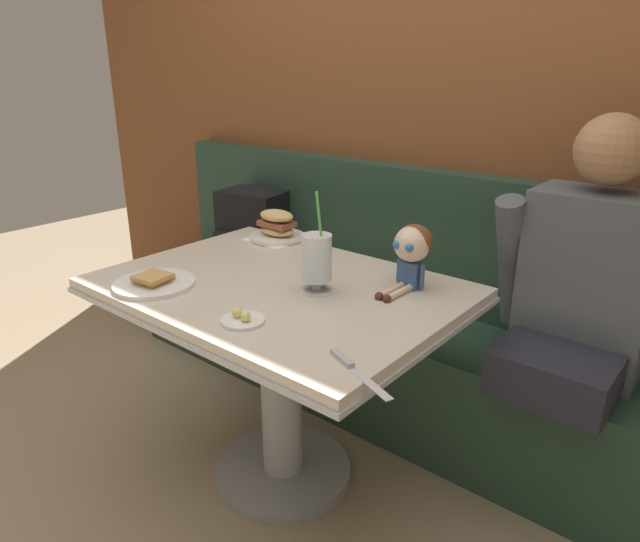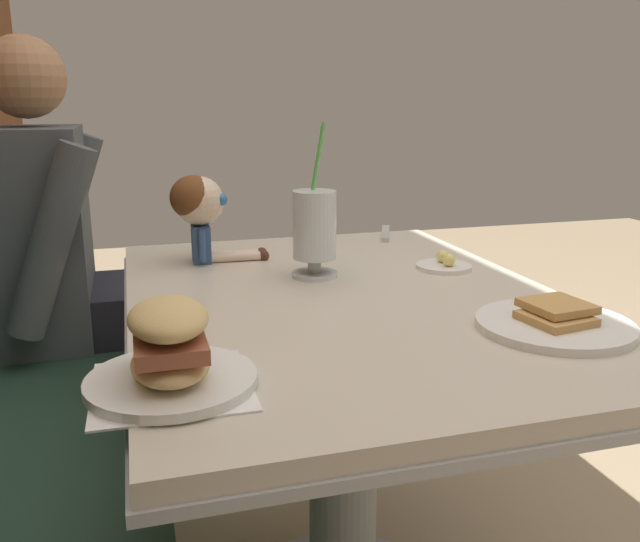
{
  "view_description": "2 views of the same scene",
  "coord_description": "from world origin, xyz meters",
  "px_view_note": "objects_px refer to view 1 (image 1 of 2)",
  "views": [
    {
      "loc": [
        1.16,
        -1.01,
        1.39
      ],
      "look_at": [
        0.11,
        0.25,
        0.79
      ],
      "focal_mm": 31.78,
      "sensor_mm": 36.0,
      "label": 1
    },
    {
      "loc": [
        -1.14,
        0.56,
        1.1
      ],
      "look_at": [
        0.03,
        0.22,
        0.78
      ],
      "focal_mm": 36.98,
      "sensor_mm": 36.0,
      "label": 2
    }
  ],
  "objects_px": {
    "backpack": "(252,227)",
    "diner_patron": "(585,286)",
    "seated_doll": "(412,247)",
    "milkshake_glass": "(317,260)",
    "toast_plate": "(154,283)",
    "butter_knife": "(350,365)",
    "sandwich_plate": "(277,227)",
    "butter_saucer": "(242,319)"
  },
  "relations": [
    {
      "from": "backpack",
      "to": "diner_patron",
      "type": "xyz_separation_m",
      "value": [
        1.5,
        -0.02,
        0.08
      ]
    },
    {
      "from": "seated_doll",
      "to": "milkshake_glass",
      "type": "bearing_deg",
      "value": -132.62
    },
    {
      "from": "toast_plate",
      "to": "butter_knife",
      "type": "xyz_separation_m",
      "value": [
        0.76,
        -0.01,
        -0.01
      ]
    },
    {
      "from": "sandwich_plate",
      "to": "butter_knife",
      "type": "distance_m",
      "value": 1.03
    },
    {
      "from": "sandwich_plate",
      "to": "backpack",
      "type": "relative_size",
      "value": 0.54
    },
    {
      "from": "toast_plate",
      "to": "butter_saucer",
      "type": "distance_m",
      "value": 0.4
    },
    {
      "from": "sandwich_plate",
      "to": "diner_patron",
      "type": "height_order",
      "value": "diner_patron"
    },
    {
      "from": "toast_plate",
      "to": "sandwich_plate",
      "type": "xyz_separation_m",
      "value": [
        -0.05,
        0.61,
        0.03
      ]
    },
    {
      "from": "sandwich_plate",
      "to": "butter_knife",
      "type": "bearing_deg",
      "value": -37.09
    },
    {
      "from": "milkshake_glass",
      "to": "backpack",
      "type": "relative_size",
      "value": 0.78
    },
    {
      "from": "diner_patron",
      "to": "milkshake_glass",
      "type": "bearing_deg",
      "value": -137.56
    },
    {
      "from": "sandwich_plate",
      "to": "backpack",
      "type": "bearing_deg",
      "value": 148.23
    },
    {
      "from": "milkshake_glass",
      "to": "butter_saucer",
      "type": "bearing_deg",
      "value": -93.18
    },
    {
      "from": "milkshake_glass",
      "to": "butter_saucer",
      "type": "relative_size",
      "value": 2.62
    },
    {
      "from": "butter_knife",
      "to": "backpack",
      "type": "xyz_separation_m",
      "value": [
        -1.24,
        0.88,
        -0.09
      ]
    },
    {
      "from": "backpack",
      "to": "seated_doll",
      "type": "bearing_deg",
      "value": -18.78
    },
    {
      "from": "milkshake_glass",
      "to": "seated_doll",
      "type": "xyz_separation_m",
      "value": [
        0.2,
        0.21,
        0.03
      ]
    },
    {
      "from": "seated_doll",
      "to": "diner_patron",
      "type": "bearing_deg",
      "value": 39.81
    },
    {
      "from": "milkshake_glass",
      "to": "butter_knife",
      "type": "bearing_deg",
      "value": -40.62
    },
    {
      "from": "butter_knife",
      "to": "diner_patron",
      "type": "bearing_deg",
      "value": 72.66
    },
    {
      "from": "milkshake_glass",
      "to": "seated_doll",
      "type": "height_order",
      "value": "milkshake_glass"
    },
    {
      "from": "butter_saucer",
      "to": "butter_knife",
      "type": "bearing_deg",
      "value": -0.89
    },
    {
      "from": "butter_knife",
      "to": "backpack",
      "type": "height_order",
      "value": "backpack"
    },
    {
      "from": "sandwich_plate",
      "to": "seated_doll",
      "type": "relative_size",
      "value": 1.0
    },
    {
      "from": "milkshake_glass",
      "to": "butter_knife",
      "type": "distance_m",
      "value": 0.46
    },
    {
      "from": "milkshake_glass",
      "to": "butter_knife",
      "type": "relative_size",
      "value": 1.4
    },
    {
      "from": "sandwich_plate",
      "to": "butter_knife",
      "type": "relative_size",
      "value": 0.98
    },
    {
      "from": "toast_plate",
      "to": "seated_doll",
      "type": "distance_m",
      "value": 0.8
    },
    {
      "from": "butter_knife",
      "to": "seated_doll",
      "type": "xyz_separation_m",
      "value": [
        -0.15,
        0.51,
        0.12
      ]
    },
    {
      "from": "toast_plate",
      "to": "seated_doll",
      "type": "xyz_separation_m",
      "value": [
        0.62,
        0.5,
        0.12
      ]
    },
    {
      "from": "sandwich_plate",
      "to": "butter_saucer",
      "type": "xyz_separation_m",
      "value": [
        0.46,
        -0.61,
        -0.04
      ]
    },
    {
      "from": "butter_knife",
      "to": "sandwich_plate",
      "type": "bearing_deg",
      "value": 142.91
    },
    {
      "from": "butter_saucer",
      "to": "diner_patron",
      "type": "distance_m",
      "value": 1.06
    },
    {
      "from": "butter_saucer",
      "to": "diner_patron",
      "type": "relative_size",
      "value": 0.15
    },
    {
      "from": "sandwich_plate",
      "to": "backpack",
      "type": "distance_m",
      "value": 0.5
    },
    {
      "from": "backpack",
      "to": "butter_knife",
      "type": "bearing_deg",
      "value": -35.37
    },
    {
      "from": "sandwich_plate",
      "to": "seated_doll",
      "type": "xyz_separation_m",
      "value": [
        0.67,
        -0.11,
        0.08
      ]
    },
    {
      "from": "backpack",
      "to": "toast_plate",
      "type": "bearing_deg",
      "value": -61.49
    },
    {
      "from": "milkshake_glass",
      "to": "backpack",
      "type": "bearing_deg",
      "value": 146.86
    },
    {
      "from": "milkshake_glass",
      "to": "seated_doll",
      "type": "relative_size",
      "value": 1.43
    },
    {
      "from": "sandwich_plate",
      "to": "backpack",
      "type": "height_order",
      "value": "sandwich_plate"
    },
    {
      "from": "butter_knife",
      "to": "backpack",
      "type": "bearing_deg",
      "value": 144.63
    }
  ]
}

